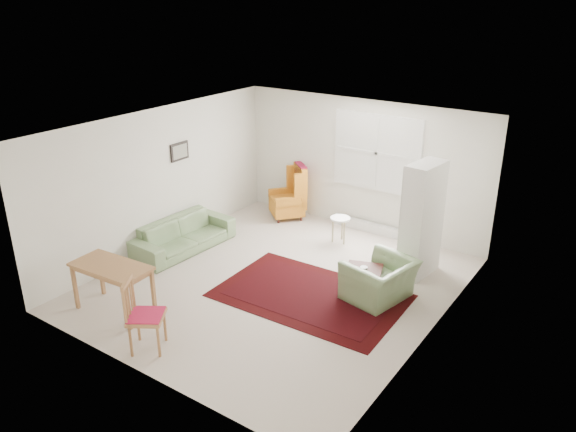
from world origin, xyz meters
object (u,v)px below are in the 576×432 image
Objects in this scene: armchair at (380,276)px; coffee_table at (363,282)px; sofa at (183,229)px; cabinet at (422,220)px; stool at (340,230)px; desk_chair at (146,315)px; wingback_chair at (287,192)px; desk at (114,288)px.

coffee_table is at bearing -71.21° from armchair.
cabinet reaches higher than sofa.
desk_chair is at bearing -95.26° from stool.
sofa reaches higher than coffee_table.
armchair is 1.26m from cabinet.
desk_chair reaches higher than stool.
wingback_chair is 0.96× the size of desk.
desk_chair is at bearing -120.27° from coffee_table.
coffee_table is 1.09× the size of stool.
cabinet is at bearing 48.82° from desk.
sofa is at bearing 107.42° from desk.
wingback_chair reaches higher than armchair.
wingback_chair is 3.24m from cabinet.
sofa is 3.94× the size of stool.
sofa is at bearing -139.09° from stool.
armchair is 3.87m from desk.
wingback_chair is (-2.97, 1.87, 0.18)m from armchair.
wingback_chair reaches higher than sofa.
cabinet reaches higher than desk_chair.
cabinet is 4.48m from desk_chair.
sofa is 2.16m from desk.
desk_chair reaches higher than desk.
wingback_chair is 0.59× the size of cabinet.
cabinet is at bearing -10.94° from stool.
wingback_chair is 4.82m from desk_chair.
coffee_table is at bearing -80.52° from sofa.
desk is (-3.14, -3.59, -0.57)m from cabinet.
sofa is at bearing -71.39° from armchair.
desk_chair is (1.09, -0.37, 0.13)m from desk.
wingback_chair is 2.27× the size of stool.
desk is at bearing -38.15° from armchair.
coffee_table is 3.26m from desk_chair.
cabinet is (1.65, -0.32, 0.69)m from stool.
armchair is at bearing 39.62° from desk.
sofa is at bearing -151.24° from cabinet.
cabinet is at bearing 70.34° from coffee_table.
stool is at bearing -45.99° from sofa.
cabinet reaches higher than wingback_chair.
wingback_chair is at bearing -109.93° from armchair.
stool is (2.13, 1.85, -0.14)m from sofa.
cabinet is 1.62× the size of desk.
cabinet reaches higher than stool.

